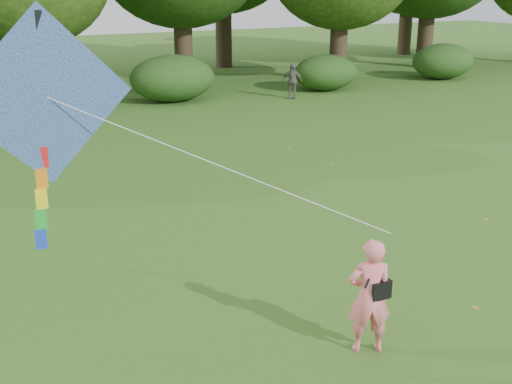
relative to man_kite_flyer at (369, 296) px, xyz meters
name	(u,v)px	position (x,y,z in m)	size (l,w,h in m)	color
ground	(372,313)	(0.68, 0.81, -0.83)	(100.00, 100.00, 0.00)	#265114
man_kite_flyer	(369,296)	(0.00, 0.00, 0.00)	(0.60, 0.40, 1.65)	#F2727B
bystander_right	(292,81)	(8.34, 17.08, -0.10)	(0.85, 0.35, 1.45)	#646059
crossbody_bag	(378,288)	(0.12, -0.03, 0.11)	(0.43, 0.20, 0.68)	black
flying_kite	(46,101)	(-3.70, 1.50, 2.70)	(5.03, 1.71, 2.97)	#2832B0
shrub_band	(81,88)	(-0.04, 18.41, 0.03)	(39.15, 3.22, 1.88)	#264919
fallen_leaves	(351,249)	(1.75, 2.97, -0.82)	(11.68, 13.22, 0.01)	olive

